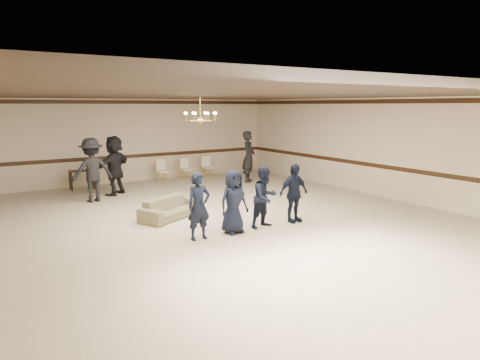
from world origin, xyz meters
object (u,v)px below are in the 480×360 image
(adult_mid, at_px, (114,165))
(console_table, at_px, (82,180))
(banquet_chair_right, at_px, (208,167))
(boy_a, at_px, (199,206))
(boy_b, at_px, (233,202))
(banquet_chair_mid, at_px, (186,169))
(boy_d, at_px, (294,193))
(chandelier, at_px, (200,108))
(boy_c, at_px, (265,197))
(settee, at_px, (171,208))
(adult_right, at_px, (249,157))
(banquet_chair_left, at_px, (163,171))
(adult_left, at_px, (92,170))

(adult_mid, xyz_separation_m, console_table, (-0.75, 1.55, -0.64))
(banquet_chair_right, bearing_deg, boy_a, -114.55)
(boy_a, bearing_deg, console_table, 97.06)
(boy_b, xyz_separation_m, banquet_chair_mid, (2.21, 7.21, -0.31))
(boy_d, height_order, banquet_chair_mid, boy_d)
(console_table, bearing_deg, banquet_chair_right, -6.13)
(chandelier, distance_m, boy_c, 3.00)
(boy_b, xyz_separation_m, adult_mid, (-1.04, 5.86, 0.24))
(boy_b, relative_size, console_table, 1.81)
(chandelier, relative_size, settee, 0.50)
(banquet_chair_mid, xyz_separation_m, banquet_chair_right, (1.00, 0.00, 0.00))
(boy_b, bearing_deg, adult_mid, 95.30)
(boy_c, relative_size, adult_mid, 0.76)
(boy_d, bearing_deg, adult_right, 66.32)
(boy_a, distance_m, banquet_chair_mid, 7.86)
(console_table, bearing_deg, banquet_chair_left, -7.66)
(banquet_chair_mid, bearing_deg, boy_b, -112.68)
(adult_right, xyz_separation_m, console_table, (-5.85, 1.95, -0.64))
(boy_d, distance_m, adult_left, 6.38)
(boy_d, bearing_deg, banquet_chair_mid, 85.52)
(adult_mid, bearing_deg, boy_a, 53.32)
(boy_a, height_order, adult_left, adult_left)
(boy_a, relative_size, settee, 0.81)
(boy_c, height_order, settee, boy_c)
(boy_d, relative_size, console_table, 1.81)
(boy_b, bearing_deg, banquet_chair_right, 61.24)
(console_table, bearing_deg, settee, -82.13)
(chandelier, height_order, boy_d, chandelier)
(settee, bearing_deg, boy_a, -123.04)
(chandelier, xyz_separation_m, adult_mid, (-1.25, 3.86, -1.89))
(boy_a, bearing_deg, boy_b, 0.21)
(banquet_chair_left, xyz_separation_m, banquet_chair_right, (2.00, 0.00, 0.00))
(banquet_chair_left, bearing_deg, console_table, 172.48)
(boy_c, distance_m, adult_left, 5.90)
(boy_d, relative_size, banquet_chair_mid, 1.71)
(boy_a, bearing_deg, banquet_chair_right, 60.55)
(boy_c, height_order, console_table, boy_c)
(banquet_chair_mid, xyz_separation_m, console_table, (-4.00, 0.20, -0.09))
(boy_b, relative_size, banquet_chair_left, 1.71)
(banquet_chair_left, bearing_deg, adult_left, -150.66)
(chandelier, distance_m, boy_d, 3.33)
(console_table, bearing_deg, adult_right, -22.28)
(banquet_chair_mid, distance_m, console_table, 4.01)
(boy_d, distance_m, banquet_chair_mid, 7.23)
(settee, distance_m, adult_left, 3.43)
(boy_a, relative_size, adult_mid, 0.76)
(console_table, bearing_deg, chandelier, -73.61)
(boy_a, xyz_separation_m, boy_b, (0.90, 0.00, 0.00))
(boy_a, height_order, adult_mid, adult_mid)
(banquet_chair_left, xyz_separation_m, banquet_chair_mid, (1.00, 0.00, 0.00))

